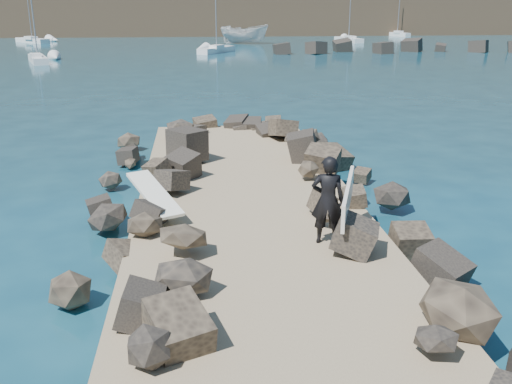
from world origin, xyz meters
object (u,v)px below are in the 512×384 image
at_px(sailboat_f, 397,34).
at_px(boat_imported, 244,34).
at_px(surfboard_resting, 154,198).
at_px(surfer_with_board, 331,200).

bearing_deg(sailboat_f, boat_imported, -150.29).
xyz_separation_m(surfboard_resting, sailboat_f, (37.38, 88.67, -0.69)).
relative_size(boat_imported, surfer_with_board, 2.95).
relative_size(surfer_with_board, sailboat_f, 0.34).
bearing_deg(surfer_with_board, surfboard_resting, 150.99).
bearing_deg(surfer_with_board, sailboat_f, 69.84).
height_order(surfboard_resting, surfer_with_board, surfer_with_board).
distance_m(surfer_with_board, sailboat_f, 96.83).
distance_m(boat_imported, surfer_with_board, 74.53).
relative_size(surfboard_resting, boat_imported, 0.34).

